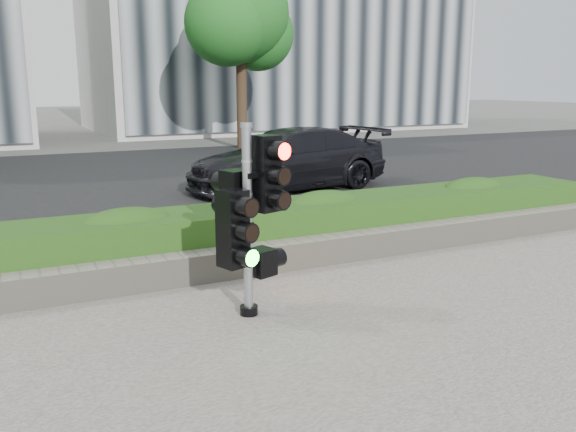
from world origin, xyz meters
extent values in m
plane|color=#51514C|center=(0.00, 0.00, 0.00)|extent=(120.00, 120.00, 0.00)
cube|color=black|center=(0.00, 10.00, 0.01)|extent=(60.00, 13.00, 0.02)
cube|color=gray|center=(0.00, 3.15, 0.06)|extent=(60.00, 0.25, 0.12)
cube|color=gray|center=(0.00, 1.90, 0.20)|extent=(12.00, 0.32, 0.34)
cube|color=#457825|center=(0.00, 2.55, 0.37)|extent=(12.00, 1.00, 0.68)
cube|color=#B7B7B2|center=(11.00, 25.00, 6.00)|extent=(18.00, 10.00, 12.00)
cylinder|color=black|center=(5.50, 15.50, 1.79)|extent=(0.36, 0.36, 3.58)
sphere|color=#164F18|center=(5.50, 15.50, 4.61)|extent=(3.33, 3.33, 3.33)
sphere|color=#164F18|center=(6.27, 15.82, 3.97)|extent=(2.56, 2.56, 2.56)
sphere|color=#164F18|center=(4.86, 15.12, 4.22)|extent=(2.82, 2.82, 2.82)
cylinder|color=black|center=(-0.42, 0.66, 0.08)|extent=(0.18, 0.18, 0.09)
cylinder|color=gray|center=(-0.42, 0.66, 0.96)|extent=(0.09, 0.09, 1.86)
cylinder|color=gray|center=(-0.42, 0.66, 1.91)|extent=(0.12, 0.12, 0.05)
cube|color=#FF1107|center=(-0.21, 0.70, 1.43)|extent=(0.30, 0.30, 0.74)
cube|color=#14E51E|center=(-0.61, 0.57, 0.95)|extent=(0.30, 0.30, 0.74)
cube|color=black|center=(-0.46, 0.87, 1.21)|extent=(0.30, 0.30, 0.51)
cube|color=orange|center=(-0.24, 0.75, 0.53)|extent=(0.30, 0.30, 0.27)
imported|color=black|center=(3.19, 7.13, 0.68)|extent=(4.73, 2.34, 1.32)
camera|label=1|loc=(-2.60, -4.66, 2.30)|focal=38.00mm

